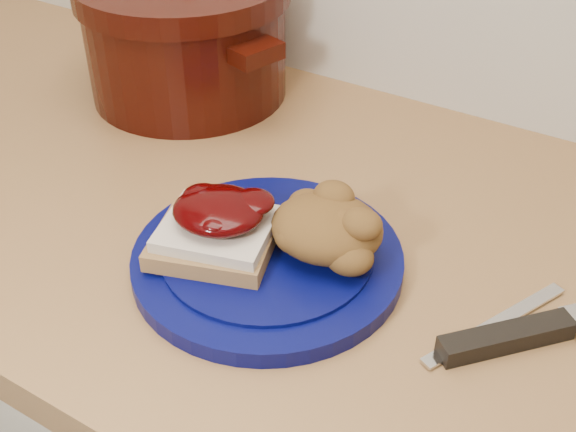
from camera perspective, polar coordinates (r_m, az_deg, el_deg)
The scene contains 7 objects.
plate at distance 0.67m, azimuth -1.63°, elevation -3.46°, with size 0.25×0.25×0.02m, color #040742.
sandwich at distance 0.65m, azimuth -5.68°, elevation -0.84°, with size 0.13×0.12×0.05m.
stuffing_mound at distance 0.65m, azimuth 3.09°, elevation -0.96°, with size 0.10×0.09×0.05m, color brown.
chef_knife at distance 0.64m, azimuth 20.10°, elevation -8.23°, with size 0.23×0.25×0.02m.
butter_knife at distance 0.64m, azimuth 16.10°, elevation -8.18°, with size 0.16×0.01×0.00m, color silver.
dutch_oven at distance 0.95m, azimuth -8.06°, elevation 13.90°, with size 0.33×0.33×0.17m.
pepper_grinder at distance 1.04m, azimuth -9.50°, elevation 14.86°, with size 0.06×0.06×0.12m.
Camera 1 is at (0.30, 0.99, 1.34)m, focal length 45.00 mm.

